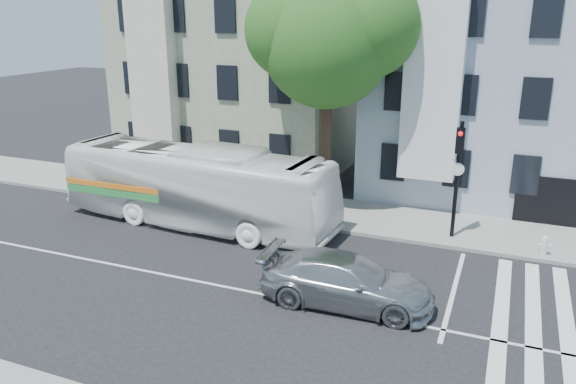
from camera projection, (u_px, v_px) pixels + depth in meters
The scene contains 10 objects.
ground at pixel (241, 290), 18.46m from camera, with size 120.00×120.00×0.00m, color black.
sidewalk_far at pixel (320, 212), 25.49m from camera, with size 80.00×4.00×0.15m, color gray.
building_left at pixel (247, 70), 32.51m from camera, with size 12.00×10.00×11.00m, color gray.
building_right at pixel (504, 81), 27.50m from camera, with size 12.00×10.00×11.00m, color #99A5B6.
street_tree at pixel (330, 34), 23.74m from camera, with size 7.30×5.90×11.10m.
bus at pixel (197, 186), 23.70m from camera, with size 12.32×2.88×3.43m, color white.
sedan at pixel (346, 280), 17.40m from camera, with size 5.41×2.20×1.57m, color #A8ABAF.
hedge at pixel (185, 198), 26.03m from camera, with size 8.50×0.84×0.70m, color #305B1D, non-canonical shape.
traffic_signal at pixel (458, 166), 21.51m from camera, with size 0.50×0.55×4.80m.
fire_hydrant at pixel (544, 245), 20.66m from camera, with size 0.43×0.24×0.75m.
Camera 1 is at (7.67, -14.78, 8.73)m, focal length 35.00 mm.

